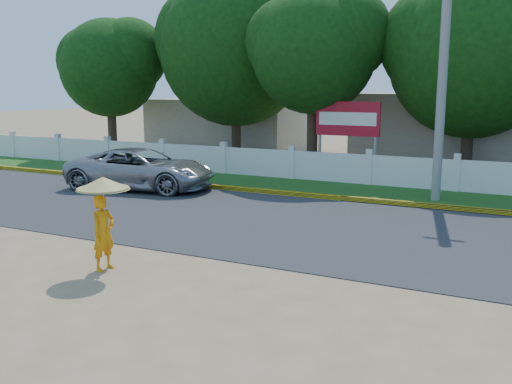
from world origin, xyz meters
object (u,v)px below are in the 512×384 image
Objects in this scene: vehicle at (141,169)px; billboard at (348,123)px; utility_pole at (443,73)px; monk_with_parasol at (103,210)px.

billboard reaches higher than vehicle.
utility_pole is at bearing -37.60° from billboard.
billboard is (5.67, 5.37, 1.43)m from vehicle.
monk_with_parasol is at bearing -115.43° from utility_pole.
billboard is at bearing 142.40° from utility_pole.
vehicle is at bearing -136.53° from billboard.
monk_with_parasol is (4.80, -7.43, 0.49)m from vehicle.
utility_pole is 11.24m from monk_with_parasol.
utility_pole reaches higher than billboard.
vehicle is 7.94m from billboard.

